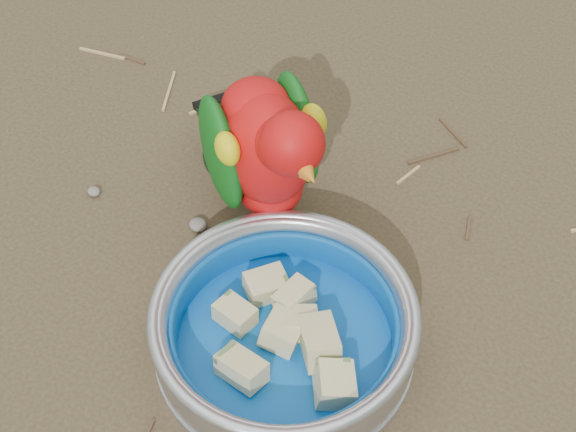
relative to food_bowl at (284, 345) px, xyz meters
The scene contains 6 objects.
ground 0.11m from the food_bowl, 120.18° to the right, with size 60.00×60.00×0.00m, color #453825.
food_bowl is the anchor object (origin of this frame).
bowl_wall 0.03m from the food_bowl, ahead, with size 0.24×0.24×0.04m, color #B2B2BA, non-canonical shape.
fruit_wedges 0.02m from the food_bowl, ahead, with size 0.14×0.14×0.03m, color #D1C087, non-canonical shape.
lory_parrot 0.18m from the food_bowl, 133.23° to the left, with size 0.11×0.23×0.18m, color #B70C0D, non-canonical shape.
ground_debris 0.06m from the food_bowl, 154.67° to the right, with size 0.90×0.80×0.01m, color tan, non-canonical shape.
Camera 1 is at (0.32, -0.25, 0.69)m, focal length 55.00 mm.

